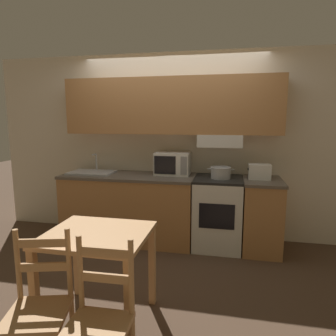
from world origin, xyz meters
The scene contains 12 objects.
ground_plane centered at (0.00, 0.00, 0.00)m, with size 16.00×16.00×0.00m, color #4C3828.
wall_back centered at (0.01, -0.07, 1.55)m, with size 5.27×0.38×2.55m.
lower_counter_main centered at (-0.55, -0.33, 0.46)m, with size 1.79×0.69×0.91m.
lower_counter_right_stub centered at (1.20, -0.33, 0.46)m, with size 0.48×0.69×0.91m.
stove_range centered at (0.66, -0.33, 0.46)m, with size 0.60×0.66×0.91m.
cooking_pot centered at (0.68, -0.35, 0.99)m, with size 0.34×0.26×0.15m.
microwave centered at (0.04, -0.19, 1.06)m, with size 0.46×0.36×0.30m.
toaster centered at (1.16, -0.31, 1.01)m, with size 0.28×0.17×0.19m.
sink_basin centered at (-1.08, -0.33, 0.93)m, with size 0.60×0.42×0.26m.
dining_table centered at (-0.23, -2.03, 0.63)m, with size 0.81×0.71×0.76m.
chair_left_of_table centered at (-0.42, -2.55, 0.43)m, with size 0.47×0.47×0.92m.
chair_right_of_table centered at (0.03, -2.60, 0.43)m, with size 0.39×0.39×0.92m.
Camera 1 is at (0.78, -4.13, 1.65)m, focal length 32.00 mm.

